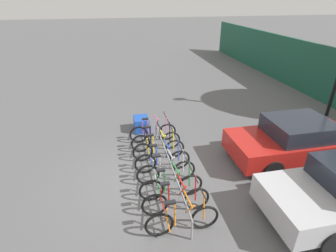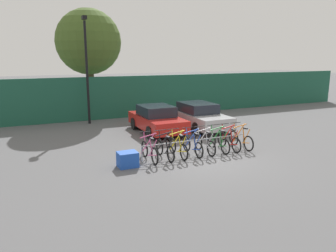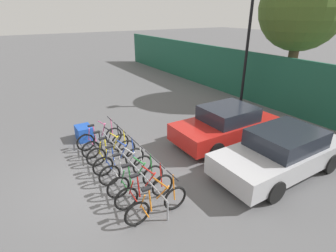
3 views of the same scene
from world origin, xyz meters
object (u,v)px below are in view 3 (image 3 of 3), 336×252
bicycle_pink (100,138)px  bicycle_red (145,190)px  bike_rack (127,159)px  cargo_crate (84,133)px  bicycle_blue (119,160)px  car_silver (282,152)px  bicycle_silver (127,169)px  car_red (226,125)px  bicycle_yellow (112,152)px  bicycle_green (136,180)px  bicycle_orange (157,204)px  tree_behind_hoarding (302,9)px  lamp_post (248,39)px  bicycle_black (106,145)px

bicycle_pink → bicycle_red: 3.61m
bike_rack → cargo_crate: bike_rack is taller
bicycle_blue → car_silver: (2.66, 4.24, 0.31)m
bicycle_silver → car_red: 4.26m
bicycle_yellow → bicycle_green: same height
bicycle_blue → bicycle_orange: bearing=0.5°
car_red → tree_behind_hoarding: bearing=107.3°
bike_rack → lamp_post: (-2.81, 7.83, 2.89)m
bicycle_orange → lamp_post: 9.84m
bicycle_silver → lamp_post: 9.07m
bicycle_pink → lamp_post: bearing=97.7°
lamp_post → car_red: bearing=-53.7°
bike_rack → tree_behind_hoarding: size_ratio=0.69×
bicycle_silver → lamp_post: bearing=113.4°
car_red → lamp_post: (-2.75, 3.74, 2.70)m
bicycle_yellow → bicycle_black: bearing=-176.7°
bicycle_pink → bicycle_green: (3.07, 0.00, 0.00)m
bicycle_silver → car_silver: (2.10, 4.24, 0.31)m
bicycle_black → bicycle_blue: size_ratio=1.00×
bike_rack → bicycle_yellow: size_ratio=2.79×
bicycle_black → bicycle_silver: bearing=-2.3°
car_silver → bicycle_silver: bearing=-116.4°
bicycle_blue → car_silver: car_silver is taller
bicycle_black → bicycle_yellow: bearing=-2.3°
bicycle_black → bike_rack: bearing=3.5°
lamp_post → cargo_crate: lamp_post is taller
bicycle_black → bicycle_green: size_ratio=1.00×
bicycle_black → bicycle_blue: same height
bike_rack → bicycle_orange: (2.12, -0.15, -0.12)m
bicycle_silver → car_silver: 4.74m
bicycle_silver → car_silver: car_silver is taller
bicycle_pink → tree_behind_hoarding: 11.63m
bicycle_silver → bike_rack: bearing=155.7°
bicycle_black → bicycle_green: (2.43, 0.00, 0.00)m
bicycle_pink → cargo_crate: 1.03m
bike_rack → car_red: (-0.06, 4.09, 0.19)m
bicycle_pink → bicycle_yellow: same height
bicycle_silver → car_red: bearing=96.9°
bicycle_pink → car_silver: size_ratio=0.38×
bicycle_orange → cargo_crate: size_ratio=2.44×
car_silver → cargo_crate: car_silver is taller
lamp_post → bicycle_red: bearing=-61.7°
bicycle_red → lamp_post: bearing=116.4°
bicycle_blue → car_silver: 5.02m
car_silver → bicycle_orange: bearing=-93.8°
bicycle_yellow → lamp_post: size_ratio=0.28×
bike_rack → bicycle_red: (1.50, -0.15, -0.12)m
tree_behind_hoarding → bicycle_black: bearing=-86.7°
bicycle_yellow → bicycle_silver: bearing=3.3°
bicycle_yellow → bicycle_green: bearing=3.3°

